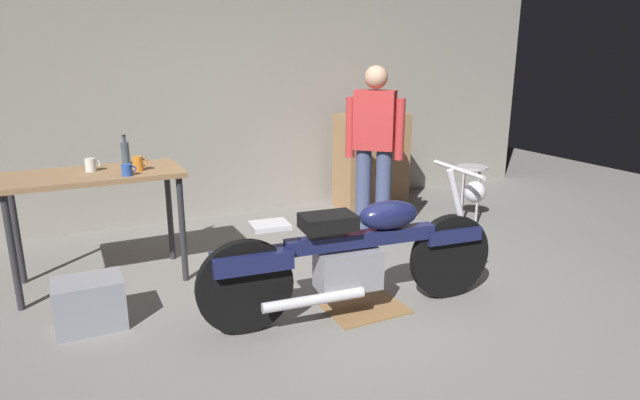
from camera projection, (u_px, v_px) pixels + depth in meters
ground_plane at (366, 310)px, 3.86m from camera, size 12.00×12.00×0.00m
back_wall at (238, 74)px, 5.87m from camera, size 8.00×0.12×3.10m
workbench at (95, 187)px, 4.14m from camera, size 1.30×0.64×0.90m
motorcycle at (357, 253)px, 3.71m from camera, size 2.19×0.60×1.00m
person_standing at (374, 145)px, 5.19m from camera, size 0.45×0.42×1.67m
shop_stool at (471, 180)px, 5.63m from camera, size 0.32×0.32×0.64m
wooden_dresser at (371, 161)px, 6.31m from camera, size 0.80×0.47×1.10m
drip_tray at (365, 309)px, 3.87m from camera, size 0.56×0.40×0.01m
storage_bin at (90, 303)px, 3.59m from camera, size 0.44×0.32×0.34m
mug_orange_travel at (138, 164)px, 4.15m from camera, size 0.11×0.08×0.11m
mug_blue_enamel at (127, 170)px, 3.99m from camera, size 0.11×0.08×0.09m
mug_white_ceramic at (91, 165)px, 4.13m from camera, size 0.11×0.08×0.10m
bottle at (125, 152)px, 4.39m from camera, size 0.06×0.06×0.24m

